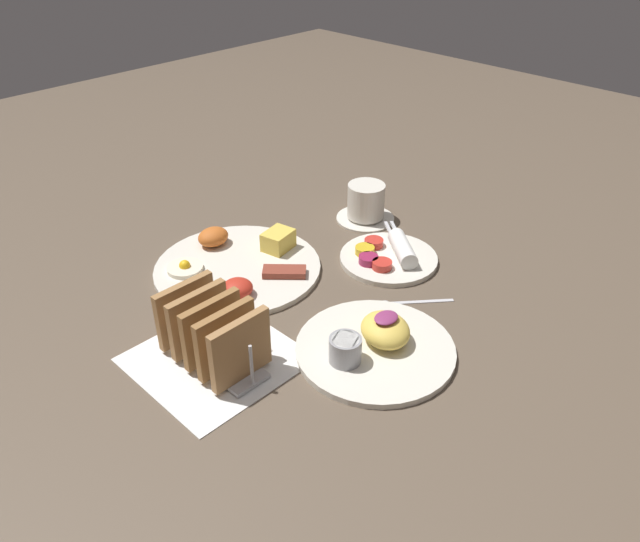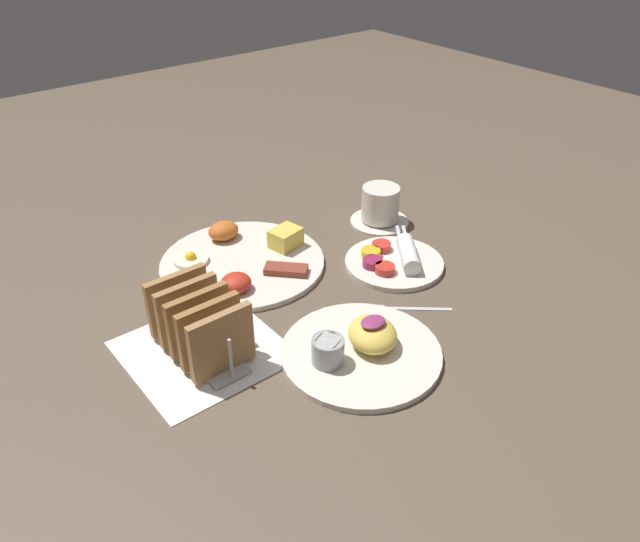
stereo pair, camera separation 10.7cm
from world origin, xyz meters
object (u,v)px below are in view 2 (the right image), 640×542
Objects in this scene: plate_breakfast at (243,259)px; coffee_cup at (380,207)px; plate_condiments at (394,260)px; toast_rack at (199,324)px; plate_foreground at (361,347)px.

coffee_cup is (0.31, -0.04, 0.03)m from plate_breakfast.
plate_condiments is at bearing -39.51° from plate_breakfast.
toast_rack is 1.50× the size of coffee_cup.
coffee_cup is (0.31, 0.29, 0.02)m from plate_foreground.
plate_breakfast is at bearing 42.93° from toast_rack.
plate_condiments is 0.75× the size of plate_foreground.
toast_rack is 0.51m from coffee_cup.
toast_rack is (-0.18, -0.17, 0.04)m from plate_breakfast.
plate_condiments is 0.40m from toast_rack.
plate_breakfast is 2.50× the size of coffee_cup.
plate_condiments is 1.00× the size of toast_rack.
plate_foreground is 0.42m from coffee_cup.
plate_breakfast is 0.25m from toast_rack.
coffee_cup is at bearing 42.84° from plate_foreground.
plate_breakfast is 0.28m from plate_condiments.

